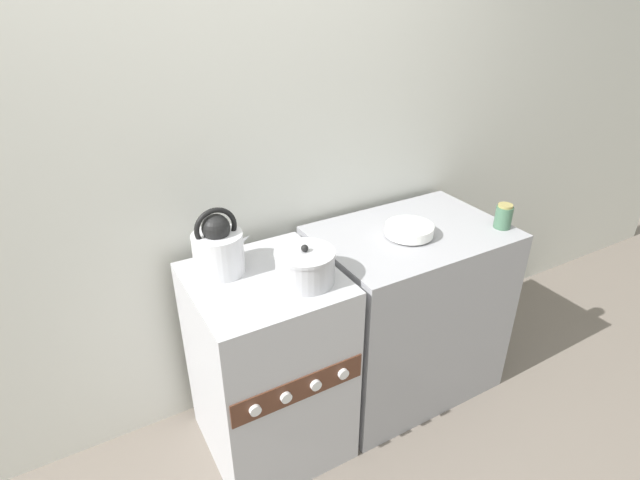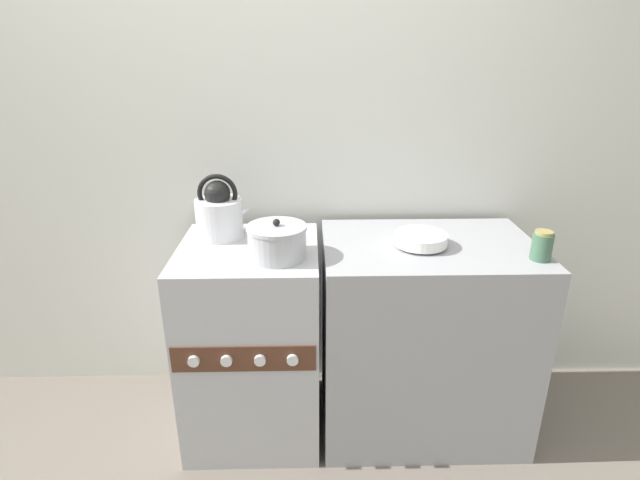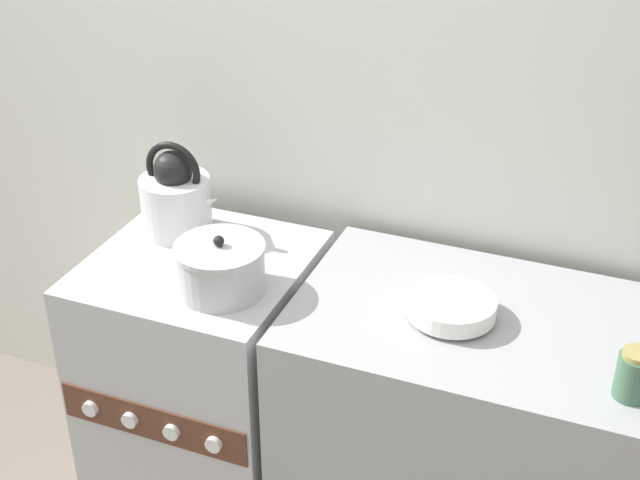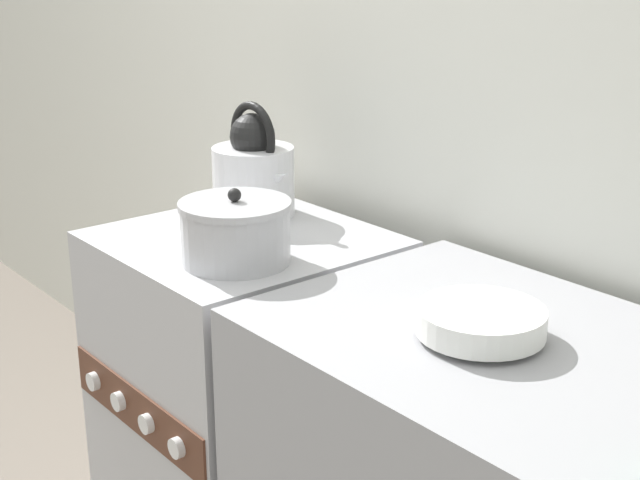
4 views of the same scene
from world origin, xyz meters
name	(u,v)px [view 3 (image 3 of 4)]	position (x,y,z in m)	size (l,w,h in m)	color
wall_back	(255,88)	(0.00, 0.68, 1.25)	(7.00, 0.06, 2.50)	silver
stove	(207,389)	(0.00, 0.29, 0.45)	(0.58, 0.60, 0.89)	#B2B2B7
counter	(459,452)	(0.76, 0.31, 0.45)	(0.89, 0.61, 0.90)	#99999E
kettle	(176,197)	(-0.13, 0.42, 1.00)	(0.24, 0.20, 0.28)	silver
cooking_pot	(220,268)	(0.13, 0.19, 0.96)	(0.23, 0.23, 0.16)	#B2B2B7
enamel_bowl	(452,307)	(0.71, 0.28, 0.93)	(0.22, 0.22, 0.06)	white
storage_jar	(634,375)	(1.14, 0.13, 0.95)	(0.08, 0.08, 0.12)	#3F664C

